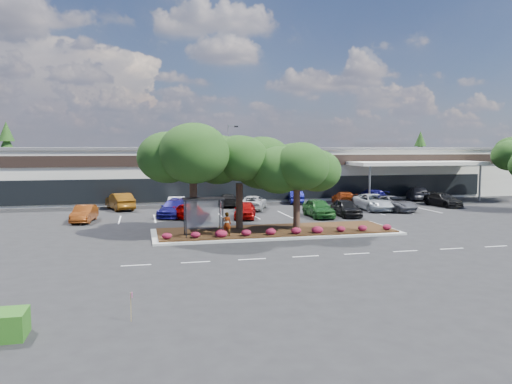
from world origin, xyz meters
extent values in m
plane|color=black|center=(0.00, 0.00, 0.00)|extent=(160.00, 160.00, 0.00)
cube|color=silver|center=(0.00, 34.00, 3.00)|extent=(80.00, 20.00, 6.00)
cube|color=#59585B|center=(0.00, 34.00, 6.10)|extent=(80.40, 20.40, 0.30)
cube|color=black|center=(0.00, 23.95, 4.80)|extent=(80.00, 0.25, 1.20)
cube|color=black|center=(0.00, 23.95, 1.60)|extent=(60.00, 0.18, 2.60)
cube|color=#B7110D|center=(-6.00, 23.88, 4.80)|extent=(6.00, 0.12, 1.00)
cube|color=silver|center=(20.00, 21.50, 4.40)|extent=(16.00, 5.00, 0.40)
cylinder|color=slate|center=(13.00, 19.50, 2.10)|extent=(0.24, 0.24, 4.20)
cylinder|color=slate|center=(27.00, 19.50, 2.10)|extent=(0.24, 0.24, 4.20)
cube|color=#ACACA6|center=(-2.00, 4.00, 0.07)|extent=(18.00, 6.00, 0.15)
cube|color=#3B2211|center=(-2.00, 4.00, 0.20)|extent=(17.20, 5.20, 0.12)
cube|color=silver|center=(-12.00, -4.00, 0.01)|extent=(1.60, 0.12, 0.01)
cube|color=silver|center=(-8.80, -4.00, 0.01)|extent=(1.60, 0.12, 0.01)
cube|color=silver|center=(-5.60, -4.00, 0.01)|extent=(1.60, 0.12, 0.01)
cube|color=silver|center=(-2.40, -4.00, 0.01)|extent=(1.60, 0.12, 0.01)
cube|color=silver|center=(0.80, -4.00, 0.01)|extent=(1.60, 0.12, 0.01)
cube|color=silver|center=(4.00, -4.00, 0.01)|extent=(1.60, 0.12, 0.01)
cube|color=silver|center=(7.20, -4.00, 0.01)|extent=(1.60, 0.12, 0.01)
cube|color=silver|center=(10.40, -4.00, 0.01)|extent=(1.60, 0.12, 0.01)
cube|color=silver|center=(-16.50, 13.50, 0.01)|extent=(0.12, 5.00, 0.01)
cube|color=silver|center=(-13.50, 13.50, 0.01)|extent=(0.12, 5.00, 0.01)
cube|color=silver|center=(-10.50, 13.50, 0.01)|extent=(0.12, 5.00, 0.01)
cube|color=silver|center=(-7.50, 13.50, 0.01)|extent=(0.12, 5.00, 0.01)
cube|color=silver|center=(-4.50, 13.50, 0.01)|extent=(0.12, 5.00, 0.01)
cube|color=silver|center=(-1.50, 13.50, 0.01)|extent=(0.12, 5.00, 0.01)
cube|color=silver|center=(1.50, 13.50, 0.01)|extent=(0.12, 5.00, 0.01)
cube|color=silver|center=(4.50, 13.50, 0.01)|extent=(0.12, 5.00, 0.01)
cube|color=silver|center=(7.50, 13.50, 0.01)|extent=(0.12, 5.00, 0.01)
cube|color=silver|center=(10.50, 13.50, 0.01)|extent=(0.12, 5.00, 0.01)
cube|color=silver|center=(13.50, 13.50, 0.01)|extent=(0.12, 5.00, 0.01)
cube|color=silver|center=(16.50, 13.50, 0.01)|extent=(0.12, 5.00, 0.01)
cylinder|color=black|center=(-8.75, 3.45, 1.51)|extent=(0.08, 0.08, 2.50)
cylinder|color=black|center=(-6.25, 3.45, 1.51)|extent=(0.08, 0.08, 2.50)
cylinder|color=black|center=(-8.75, 2.15, 1.51)|extent=(0.08, 0.08, 2.50)
cylinder|color=black|center=(-6.25, 2.15, 1.51)|extent=(0.08, 0.08, 2.50)
cube|color=black|center=(-7.50, 2.80, 2.80)|extent=(2.75, 1.55, 0.10)
cube|color=silver|center=(-7.50, 3.45, 1.63)|extent=(2.30, 0.03, 2.00)
cube|color=black|center=(-7.50, 3.05, 0.71)|extent=(2.00, 0.35, 0.06)
cone|color=#1A3910|center=(-30.00, 46.00, 5.00)|extent=(4.40, 4.40, 10.00)
cone|color=#1A3910|center=(34.00, 44.00, 4.50)|extent=(3.96, 3.96, 9.00)
imported|color=#594C47|center=(-5.95, 2.34, 1.08)|extent=(0.68, 0.55, 1.63)
cube|color=#ACACA6|center=(-1.30, 28.00, 0.20)|extent=(0.50, 0.50, 0.40)
cylinder|color=slate|center=(-1.30, 28.00, 4.68)|extent=(0.14, 0.14, 8.57)
cube|color=slate|center=(-0.86, 27.89, 8.82)|extent=(0.93, 0.43, 0.14)
cube|color=black|center=(-0.38, 27.77, 8.75)|extent=(0.51, 0.40, 0.18)
cube|color=#998250|center=(-12.12, -12.84, 0.54)|extent=(0.03, 0.03, 1.08)
cube|color=#E53C84|center=(-12.07, -12.84, 1.00)|extent=(0.02, 0.14, 0.18)
imported|color=maroon|center=(-16.36, 12.90, 0.71)|extent=(2.04, 4.45, 1.42)
imported|color=#9C0300|center=(-7.49, 11.54, 0.75)|extent=(3.43, 4.72, 1.49)
imported|color=#120F5F|center=(-8.74, 14.44, 0.76)|extent=(3.70, 5.64, 1.52)
imported|color=#970806|center=(-2.67, 11.93, 0.75)|extent=(2.87, 4.73, 1.50)
imported|color=#1C531D|center=(3.96, 11.16, 0.82)|extent=(2.07, 4.89, 1.65)
imported|color=black|center=(6.62, 11.12, 0.77)|extent=(2.02, 4.62, 1.55)
imported|color=#B5BDC2|center=(11.06, 14.56, 0.80)|extent=(2.68, 5.78, 1.60)
imported|color=#4D4E53|center=(12.58, 13.58, 0.74)|extent=(4.11, 5.85, 1.48)
imported|color=black|center=(19.74, 15.80, 0.71)|extent=(2.52, 5.06, 1.41)
imported|color=#6B3C0C|center=(-13.72, 20.71, 0.85)|extent=(3.23, 5.45, 1.70)
imported|color=silver|center=(-8.19, 18.15, 0.73)|extent=(2.23, 4.65, 1.47)
imported|color=black|center=(-2.64, 21.05, 0.67)|extent=(2.24, 4.77, 1.35)
imported|color=#B1B1B1|center=(-0.64, 17.65, 0.71)|extent=(4.04, 5.64, 1.43)
imported|color=navy|center=(5.30, 22.06, 0.69)|extent=(2.31, 4.41, 1.38)
imported|color=#6D2307|center=(9.91, 19.26, 0.74)|extent=(3.02, 5.39, 1.47)
imported|color=black|center=(10.63, 17.73, 0.71)|extent=(2.75, 4.48, 1.42)
imported|color=navy|center=(14.09, 21.04, 0.77)|extent=(2.52, 5.45, 1.54)
imported|color=#5B5A63|center=(20.50, 22.11, 0.86)|extent=(3.48, 5.42, 1.72)
camera|label=1|loc=(-11.70, -31.09, 6.37)|focal=35.00mm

